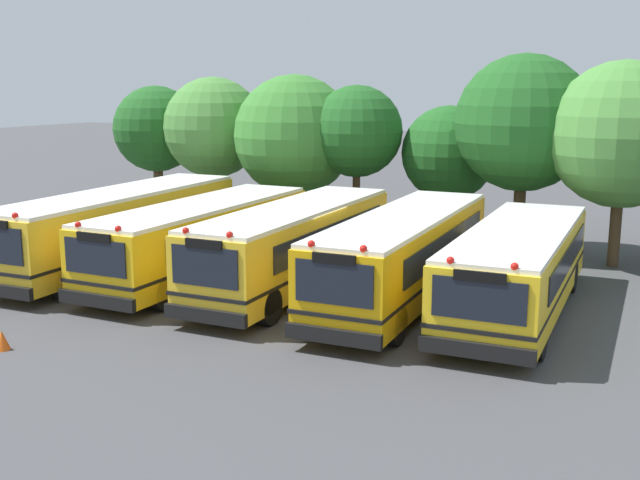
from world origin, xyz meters
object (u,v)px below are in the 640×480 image
tree_0 (157,130)px  school_bus_4 (518,267)px  school_bus_1 (201,237)px  tree_6 (628,134)px  tree_5 (521,124)px  tree_2 (296,134)px  school_bus_3 (404,254)px  tree_4 (450,151)px  school_bus_0 (120,225)px  tree_3 (360,132)px  traffic_cone (2,340)px  tree_1 (213,128)px  school_bus_2 (295,244)px

tree_0 → school_bus_4: bearing=-25.1°
school_bus_1 → tree_6: bearing=-147.9°
tree_0 → tree_5: bearing=-2.4°
tree_2 → school_bus_4: bearing=-36.7°
school_bus_3 → tree_5: size_ratio=1.44×
tree_4 → tree_6: 7.20m
school_bus_0 → tree_0: size_ratio=1.82×
tree_0 → tree_2: bearing=-4.0°
tree_4 → school_bus_0: bearing=-133.0°
tree_3 → tree_5: tree_5 is taller
school_bus_1 → tree_0: (-8.45, 9.03, 2.76)m
school_bus_0 → school_bus_1: size_ratio=1.11×
tree_3 → tree_2: bearing=-178.6°
school_bus_3 → tree_5: 8.96m
school_bus_1 → tree_5: size_ratio=1.38×
school_bus_1 → tree_0: 12.67m
school_bus_3 → tree_5: (1.65, 8.11, 3.42)m
tree_2 → tree_5: 9.40m
school_bus_1 → tree_5: 12.42m
tree_3 → tree_5: (6.50, -0.24, 0.48)m
traffic_cone → tree_5: bearing=61.1°
school_bus_1 → school_bus_4: (10.14, 0.32, -0.04)m
tree_2 → tree_1: bearing=176.4°
tree_5 → tree_3: bearing=177.8°
school_bus_3 → school_bus_4: (3.25, 0.11, -0.09)m
tree_6 → traffic_cone: 20.48m
school_bus_0 → tree_1: 9.21m
school_bus_1 → school_bus_0: bearing=-2.5°
tree_6 → school_bus_0: bearing=-154.9°
tree_0 → tree_4: tree_0 is taller
school_bus_1 → tree_2: bearing=-83.9°
tree_1 → school_bus_3: bearing=-35.4°
tree_4 → tree_6: tree_6 is taller
school_bus_0 → tree_6: (15.73, 7.38, 3.15)m
tree_6 → traffic_cone: tree_6 is taller
school_bus_2 → tree_4: size_ratio=1.87×
school_bus_3 → tree_4: bearing=-82.6°
tree_5 → traffic_cone: (-8.97, -16.23, -4.61)m
school_bus_2 → tree_1: 12.51m
tree_4 → tree_3: bearing=-160.7°
school_bus_1 → tree_3: bearing=-103.0°
tree_5 → tree_6: size_ratio=1.04×
school_bus_2 → school_bus_4: (6.77, 0.24, -0.09)m
school_bus_0 → tree_3: (5.52, 8.39, 2.90)m
tree_0 → tree_4: bearing=3.0°
school_bus_4 → tree_0: (-18.60, 8.71, 2.80)m
tree_6 → school_bus_1: bearing=-148.3°
tree_0 → tree_2: tree_2 is taller
tree_0 → tree_5: size_ratio=0.84×
school_bus_3 → traffic_cone: (-7.32, -8.12, -1.19)m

